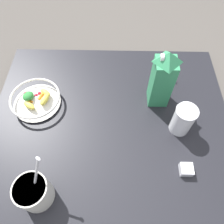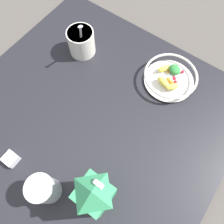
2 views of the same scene
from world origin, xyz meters
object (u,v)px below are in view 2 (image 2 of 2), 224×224
object	(u,v)px
drinking_cup	(44,189)
milk_carton	(96,195)
yogurt_tub	(81,41)
fruit_bowl	(170,77)
spice_jar	(11,159)

from	to	relation	value
drinking_cup	milk_carton	bearing A→B (deg)	-151.27
yogurt_tub	fruit_bowl	bearing A→B (deg)	-168.04
fruit_bowl	drinking_cup	distance (m)	0.65
fruit_bowl	spice_jar	bearing A→B (deg)	64.58
milk_carton	drinking_cup	world-z (taller)	milk_carton
milk_carton	yogurt_tub	bearing A→B (deg)	-46.43
spice_jar	yogurt_tub	bearing A→B (deg)	-79.23
yogurt_tub	spice_jar	world-z (taller)	yogurt_tub
fruit_bowl	milk_carton	world-z (taller)	milk_carton
fruit_bowl	milk_carton	bearing A→B (deg)	93.87
yogurt_tub	drinking_cup	size ratio (longest dim) A/B	1.63
milk_carton	fruit_bowl	bearing A→B (deg)	-86.13
fruit_bowl	yogurt_tub	distance (m)	0.42
fruit_bowl	drinking_cup	size ratio (longest dim) A/B	1.60
fruit_bowl	milk_carton	xyz separation A→B (m)	(-0.04, 0.55, 0.11)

